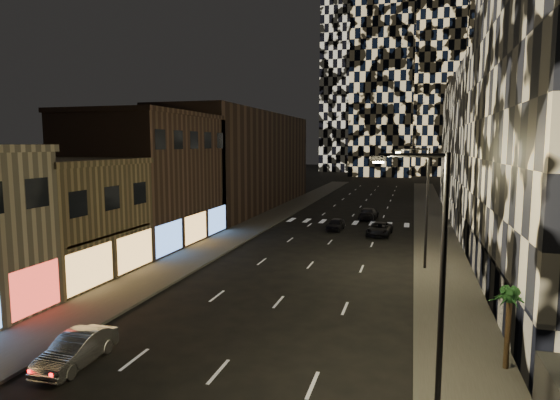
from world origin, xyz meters
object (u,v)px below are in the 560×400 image
Objects in this scene: car_dark_oncoming at (369,214)px; car_silver_parked at (76,350)px; streetlight_far at (424,199)px; car_dark_rightlane at (379,229)px; palm_tree at (509,301)px; streetlight_near at (435,267)px; car_dark_midlane at (336,224)px.

car_silver_parked is at bearing 81.46° from car_dark_oncoming.
car_dark_rightlane is at bearing 107.62° from streetlight_far.
car_dark_oncoming is 1.05× the size of car_dark_rightlane.
streetlight_far reaches higher than car_dark_oncoming.
streetlight_far is at bearing 52.34° from car_silver_parked.
car_silver_parked is 0.81× the size of car_dark_oncoming.
streetlight_far is 2.59× the size of palm_tree.
car_dark_oncoming is at bearing 77.04° from car_silver_parked.
palm_tree is (3.15, 4.30, -2.33)m from streetlight_near.
streetlight_far reaches higher than palm_tree.
streetlight_near is 2.59× the size of palm_tree.
palm_tree is (12.00, -30.14, 2.36)m from car_dark_midlane.
car_dark_oncoming is at bearing 103.38° from palm_tree.
streetlight_far reaches higher than car_dark_rightlane.
palm_tree reaches higher than car_silver_parked.
car_dark_oncoming reaches higher than car_dark_rightlane.
car_dark_midlane is 1.11× the size of palm_tree.
car_silver_parked is at bearing -179.59° from streetlight_near.
car_silver_parked is 43.93m from car_dark_oncoming.
car_silver_parked is at bearing -125.69° from streetlight_far.
streetlight_near is 35.87m from car_dark_midlane.
streetlight_far is 1.86× the size of car_dark_rightlane.
streetlight_far is 14.05m from car_dark_rightlane.
streetlight_far is at bearing 101.33° from palm_tree.
car_silver_parked is at bearing -95.53° from car_dark_midlane.
car_silver_parked is at bearing -165.93° from palm_tree.
car_dark_midlane is at bearing 78.84° from car_silver_parked.
streetlight_near is 1.00× the size of streetlight_far.
car_dark_midlane is (5.58, 34.54, -0.03)m from car_silver_parked.
streetlight_far is at bearing 90.00° from streetlight_near.
car_dark_midlane is (-8.85, 34.44, -4.70)m from streetlight_near.
palm_tree reaches higher than car_dark_midlane.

